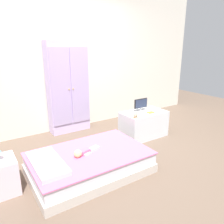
{
  "coord_description": "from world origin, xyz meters",
  "views": [
    {
      "loc": [
        -1.63,
        -2.39,
        1.61
      ],
      "look_at": [
        0.2,
        0.38,
        0.58
      ],
      "focal_mm": 34.71,
      "sensor_mm": 36.0,
      "label": 1
    }
  ],
  "objects": [
    {
      "name": "nightstand",
      "position": [
        -1.52,
        0.05,
        0.2
      ],
      "size": [
        0.37,
        0.37,
        0.4
      ],
      "primitive_type": "cube",
      "color": "silver",
      "rests_on": "ground_plane"
    },
    {
      "name": "ground_plane",
      "position": [
        0.0,
        0.0,
        -0.01
      ],
      "size": [
        10.0,
        10.0,
        0.02
      ],
      "primitive_type": "cube",
      "color": "brown"
    },
    {
      "name": "tv_monitor",
      "position": [
        0.88,
        0.47,
        0.6
      ],
      "size": [
        0.28,
        0.1,
        0.23
      ],
      "color": "#99999E",
      "rests_on": "tv_stand"
    },
    {
      "name": "doll",
      "position": [
        -0.59,
        -0.14,
        0.32
      ],
      "size": [
        0.39,
        0.17,
        0.1
      ],
      "color": "#D6668E",
      "rests_on": "bed"
    },
    {
      "name": "wardrobe",
      "position": [
        -0.12,
        1.39,
        0.85
      ],
      "size": [
        0.75,
        0.3,
        1.7
      ],
      "color": "silver",
      "rests_on": "ground_plane"
    },
    {
      "name": "back_wall",
      "position": [
        0.0,
        1.57,
        1.35
      ],
      "size": [
        6.4,
        0.05,
        2.7
      ],
      "primitive_type": "cube",
      "color": "silver",
      "rests_on": "ground_plane"
    },
    {
      "name": "bed",
      "position": [
        -0.49,
        -0.14,
        0.14
      ],
      "size": [
        1.5,
        0.98,
        0.28
      ],
      "color": "beige",
      "rests_on": "ground_plane"
    },
    {
      "name": "book_yellow",
      "position": [
        0.95,
        0.28,
        0.47
      ],
      "size": [
        0.12,
        0.08,
        0.01
      ],
      "primitive_type": "cube",
      "color": "gold",
      "rests_on": "tv_stand"
    },
    {
      "name": "pillow",
      "position": [
        -1.04,
        -0.14,
        0.31
      ],
      "size": [
        0.32,
        0.71,
        0.05
      ],
      "primitive_type": "cube",
      "color": "silver",
      "rests_on": "bed"
    },
    {
      "name": "rocking_horse_toy",
      "position": [
        0.57,
        0.22,
        0.51
      ],
      "size": [
        0.08,
        0.04,
        0.1
      ],
      "color": "#8E6642",
      "rests_on": "tv_stand"
    },
    {
      "name": "tv_stand",
      "position": [
        0.89,
        0.39,
        0.23
      ],
      "size": [
        0.81,
        0.48,
        0.47
      ],
      "primitive_type": "cube",
      "color": "silver",
      "rests_on": "ground_plane"
    }
  ]
}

